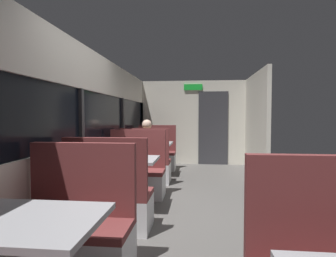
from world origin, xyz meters
TOP-DOWN VIEW (x-y plane):
  - ground_plane at (0.00, 0.00)m, footprint 3.30×9.20m
  - carriage_window_panel_left at (-1.45, 0.00)m, footprint 0.09×8.48m
  - carriage_end_bulkhead at (0.06, 4.19)m, footprint 2.90×0.11m
  - carriage_aisle_panel_right at (1.45, 3.00)m, footprint 0.08×2.40m
  - dining_table_near_window at (-0.89, -2.09)m, footprint 0.90×0.70m
  - bench_near_window_facing_entry at (-0.89, -1.39)m, footprint 0.95×0.50m
  - dining_table_mid_window at (-0.89, 0.24)m, footprint 0.90×0.70m
  - bench_mid_window_facing_end at (-0.89, -0.46)m, footprint 0.95×0.50m
  - bench_mid_window_facing_entry at (-0.89, 0.94)m, footprint 0.95×0.50m
  - dining_table_far_window at (-0.89, 2.57)m, footprint 0.90×0.70m
  - bench_far_window_facing_end at (-0.89, 1.87)m, footprint 0.95×0.50m
  - bench_far_window_facing_entry at (-0.89, 3.27)m, footprint 0.95×0.50m
  - seated_passenger at (-0.89, 1.94)m, footprint 0.47×0.55m

SIDE VIEW (x-z plane):
  - ground_plane at x=0.00m, z-range -0.02..0.00m
  - bench_near_window_facing_entry at x=-0.89m, z-range -0.22..0.88m
  - bench_mid_window_facing_end at x=-0.89m, z-range -0.22..0.88m
  - bench_mid_window_facing_entry at x=-0.89m, z-range -0.22..0.88m
  - bench_far_window_facing_end at x=-0.89m, z-range -0.22..0.88m
  - bench_far_window_facing_entry at x=-0.89m, z-range -0.22..0.88m
  - seated_passenger at x=-0.89m, z-range -0.09..1.17m
  - dining_table_near_window at x=-0.89m, z-range 0.27..1.01m
  - dining_table_mid_window at x=-0.89m, z-range 0.27..1.01m
  - dining_table_far_window at x=-0.89m, z-range 0.27..1.01m
  - carriage_window_panel_left at x=-1.45m, z-range -0.04..2.26m
  - carriage_end_bulkhead at x=0.06m, z-range -0.01..2.29m
  - carriage_aisle_panel_right at x=1.45m, z-range 0.00..2.30m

